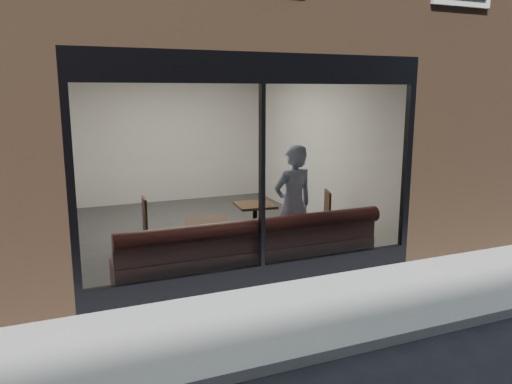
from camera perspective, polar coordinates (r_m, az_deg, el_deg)
name	(u,v)px	position (r m, az deg, el deg)	size (l,w,h in m)	color
ground	(339,353)	(5.58, 9.51, -17.69)	(120.00, 120.00, 0.00)	black
sidewalk_near	(296,314)	(6.35, 4.55, -13.74)	(40.00, 2.00, 0.01)	gray
kerb_near	(342,350)	(5.51, 9.82, -17.36)	(40.00, 0.10, 0.12)	gray
host_building_pier_right	(301,133)	(13.73, 5.15, 6.78)	(2.50, 12.00, 3.20)	brown
host_building_backfill	(142,129)	(15.36, -12.87, 7.03)	(5.00, 6.00, 3.20)	brown
cafe_floor	(202,231)	(9.84, -6.23, -4.45)	(6.00, 6.00, 0.00)	#2D2D30
cafe_ceiling	(198,64)	(9.48, -6.66, 14.31)	(6.00, 6.00, 0.00)	white
cafe_wall_back	(165,137)	(12.42, -10.39, 6.15)	(5.00, 5.00, 0.00)	silver
cafe_wall_left	(59,157)	(9.15, -21.58, 3.72)	(6.00, 6.00, 0.00)	silver
cafe_wall_right	(315,145)	(10.51, 6.75, 5.33)	(6.00, 6.00, 0.00)	silver
storefront_kick	(262,275)	(7.16, 0.66, -9.43)	(5.00, 0.10, 0.30)	black
storefront_header	(262,68)	(6.70, 0.72, 13.99)	(5.00, 0.10, 0.40)	black
storefront_mullion	(262,177)	(6.79, 0.69, 1.67)	(0.06, 0.10, 2.50)	black
storefront_glass	(263,178)	(6.76, 0.79, 1.63)	(4.80, 4.80, 0.00)	white
banquette	(251,261)	(7.48, -0.57, -7.89)	(4.00, 0.55, 0.45)	#391915
person	(293,205)	(7.81, 4.27, -1.53)	(0.70, 0.46, 1.90)	#909FBE
cafe_table_left	(206,222)	(7.66, -5.72, -3.46)	(0.66, 0.66, 0.04)	#301C13
cafe_table_right	(255,205)	(8.76, -0.11, -1.51)	(0.65, 0.65, 0.04)	#301C13
cafe_chair_left	(134,240)	(8.71, -13.72, -5.31)	(0.40, 0.40, 0.04)	#301C13
cafe_chair_right	(316,229)	(9.16, 6.92, -4.24)	(0.45, 0.45, 0.04)	#301C13
wall_poster	(63,164)	(8.41, -21.15, 2.97)	(0.02, 0.57, 0.76)	white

